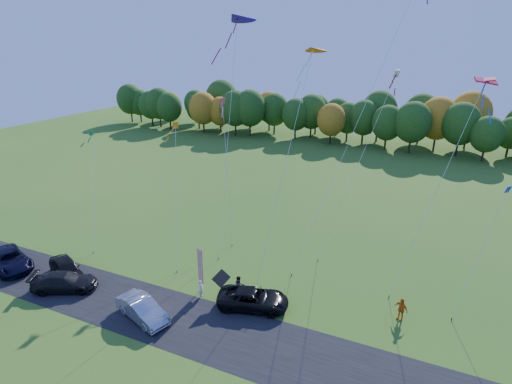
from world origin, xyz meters
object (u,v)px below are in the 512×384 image
at_px(feather_flag, 200,266).
at_px(silver_sedan, 142,309).
at_px(person_east, 401,309).
at_px(black_suv, 253,299).

bearing_deg(feather_flag, silver_sedan, -116.86).
bearing_deg(person_east, feather_flag, -139.77).
relative_size(person_east, feather_flag, 0.44).
xyz_separation_m(black_suv, silver_sedan, (-6.97, -4.56, 0.03)).
bearing_deg(person_east, black_suv, -134.94).
xyz_separation_m(person_east, feather_flag, (-15.24, -3.11, 1.63)).
relative_size(black_suv, silver_sedan, 1.14).
height_order(person_east, feather_flag, feather_flag).
xyz_separation_m(silver_sedan, person_east, (17.55, 7.66, 0.12)).
distance_m(person_east, feather_flag, 15.64).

